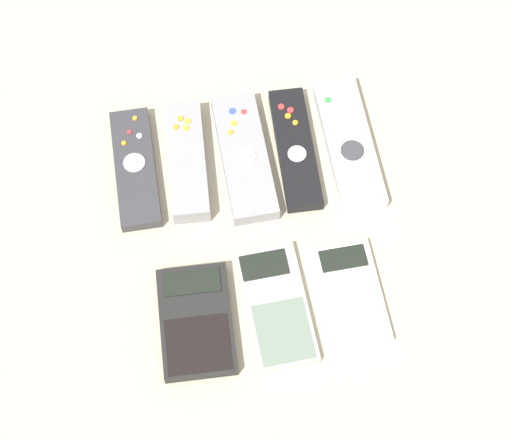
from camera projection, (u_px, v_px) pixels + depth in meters
ground_plane at (259, 239)px, 1.05m from camera, size 3.00×3.00×0.00m
remote_0 at (135, 168)px, 1.08m from camera, size 0.05×0.17×0.02m
remote_1 at (187, 161)px, 1.08m from camera, size 0.05×0.17×0.03m
remote_2 at (242, 157)px, 1.09m from camera, size 0.06×0.18×0.02m
remote_3 at (295, 149)px, 1.10m from camera, size 0.05×0.18×0.02m
remote_4 at (349, 143)px, 1.10m from camera, size 0.06×0.19×0.02m
calculator_0 at (196, 321)px, 0.99m from camera, size 0.09×0.14×0.02m
calculator_1 at (277, 306)px, 1.00m from camera, size 0.08×0.15×0.01m
calculator_2 at (351, 294)px, 1.01m from camera, size 0.07×0.13×0.01m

